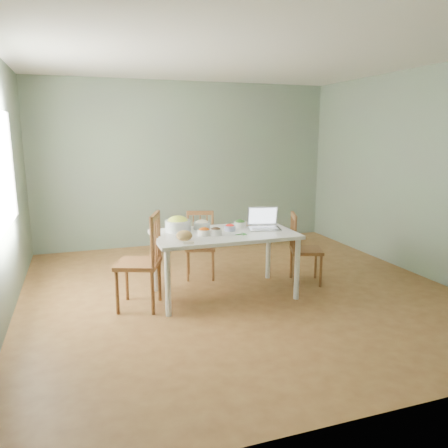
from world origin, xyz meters
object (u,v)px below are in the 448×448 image
object	(u,v)px
chair_right	(306,248)
dining_table	(224,264)
chair_left	(138,261)
bread_boule	(184,236)
bowl_squash	(178,224)
chair_far	(200,246)
laptop	(265,219)

from	to	relation	value
chair_right	dining_table	bearing A→B (deg)	114.14
chair_left	chair_right	xyz separation A→B (m)	(2.11, 0.12, -0.07)
chair_right	bread_boule	world-z (taller)	chair_right
bowl_squash	chair_right	bearing A→B (deg)	-6.00
chair_right	bowl_squash	world-z (taller)	bowl_squash
chair_left	bread_boule	bearing A→B (deg)	89.30
chair_far	chair_right	distance (m)	1.36
chair_far	laptop	bearing A→B (deg)	-32.97
bowl_squash	laptop	distance (m)	1.02
bread_boule	laptop	distance (m)	1.06
chair_far	bread_boule	bearing A→B (deg)	-98.83
dining_table	bread_boule	distance (m)	0.71
chair_far	chair_left	xyz separation A→B (m)	(-0.90, -0.75, 0.09)
chair_right	chair_left	bearing A→B (deg)	113.60
dining_table	bread_boule	xyz separation A→B (m)	(-0.52, -0.23, 0.43)
chair_far	chair_left	size ratio (longest dim) A/B	0.83
dining_table	bowl_squash	xyz separation A→B (m)	(-0.48, 0.24, 0.46)
bread_boule	laptop	bearing A→B (deg)	13.04
chair_right	laptop	bearing A→B (deg)	116.66
bowl_squash	chair_left	bearing A→B (deg)	-150.16
chair_left	chair_far	bearing A→B (deg)	150.22
chair_right	laptop	world-z (taller)	laptop
bread_boule	chair_right	bearing A→B (deg)	10.62
dining_table	chair_left	distance (m)	1.00
chair_left	laptop	xyz separation A→B (m)	(1.50, 0.06, 0.35)
chair_far	chair_left	world-z (taller)	chair_left
chair_right	bread_boule	distance (m)	1.71
chair_far	chair_left	bearing A→B (deg)	-124.25
chair_left	bowl_squash	bearing A→B (deg)	140.43
chair_left	laptop	distance (m)	1.54
chair_right	laptop	distance (m)	0.75
chair_right	bowl_squash	distance (m)	1.65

